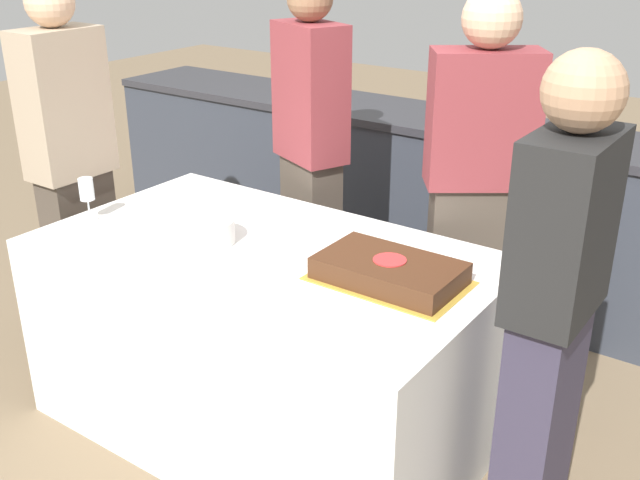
{
  "coord_description": "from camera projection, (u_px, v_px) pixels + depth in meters",
  "views": [
    {
      "loc": [
        1.59,
        -1.9,
        1.87
      ],
      "look_at": [
        0.25,
        0.0,
        0.86
      ],
      "focal_mm": 42.0,
      "sensor_mm": 36.0,
      "label": 1
    }
  ],
  "objects": [
    {
      "name": "person_seated_left",
      "position": [
        73.0,
        170.0,
        3.23
      ],
      "size": [
        0.2,
        0.35,
        1.66
      ],
      "rotation": [
        0.0,
        0.0,
        1.57
      ],
      "color": "#4C4238",
      "rests_on": "ground_plane"
    },
    {
      "name": "cake",
      "position": [
        389.0,
        271.0,
        2.45
      ],
      "size": [
        0.5,
        0.32,
        0.08
      ],
      "color": "gold",
      "rests_on": "dining_table"
    },
    {
      "name": "back_counter",
      "position": [
        450.0,
        204.0,
        4.0
      ],
      "size": [
        4.4,
        0.58,
        0.92
      ],
      "color": "#333842",
      "rests_on": "ground_plane"
    },
    {
      "name": "person_seated_right",
      "position": [
        552.0,
        317.0,
        2.12
      ],
      "size": [
        0.21,
        0.36,
        1.58
      ],
      "rotation": [
        0.0,
        0.0,
        -1.57
      ],
      "color": "#383347",
      "rests_on": "ground_plane"
    },
    {
      "name": "ground_plane",
      "position": [
        269.0,
        422.0,
        3.01
      ],
      "size": [
        14.0,
        14.0,
        0.0
      ],
      "primitive_type": "plane",
      "color": "#7A664C"
    },
    {
      "name": "side_plate_near_cake",
      "position": [
        429.0,
        247.0,
        2.72
      ],
      "size": [
        0.22,
        0.22,
        0.0
      ],
      "color": "white",
      "rests_on": "dining_table"
    },
    {
      "name": "dining_table",
      "position": [
        266.0,
        340.0,
        2.86
      ],
      "size": [
        1.68,
        0.98,
        0.76
      ],
      "color": "silver",
      "rests_on": "ground_plane"
    },
    {
      "name": "plate_stack",
      "position": [
        204.0,
        231.0,
        2.75
      ],
      "size": [
        0.23,
        0.23,
        0.09
      ],
      "color": "white",
      "rests_on": "dining_table"
    },
    {
      "name": "person_cutting_cake",
      "position": [
        476.0,
        198.0,
        2.93
      ],
      "size": [
        0.45,
        0.4,
        1.65
      ],
      "rotation": [
        0.0,
        0.0,
        -2.52
      ],
      "color": "#4C4238",
      "rests_on": "ground_plane"
    },
    {
      "name": "wine_glass",
      "position": [
        87.0,
        191.0,
        2.93
      ],
      "size": [
        0.06,
        0.06,
        0.17
      ],
      "color": "white",
      "rests_on": "dining_table"
    },
    {
      "name": "utensil_pile",
      "position": [
        165.0,
        278.0,
        2.47
      ],
      "size": [
        0.17,
        0.08,
        0.02
      ],
      "color": "white",
      "rests_on": "dining_table"
    },
    {
      "name": "person_standing_back",
      "position": [
        311.0,
        160.0,
        3.35
      ],
      "size": [
        0.39,
        0.32,
        1.66
      ],
      "rotation": [
        0.0,
        0.0,
        2.74
      ],
      "color": "#4C4238",
      "rests_on": "ground_plane"
    }
  ]
}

